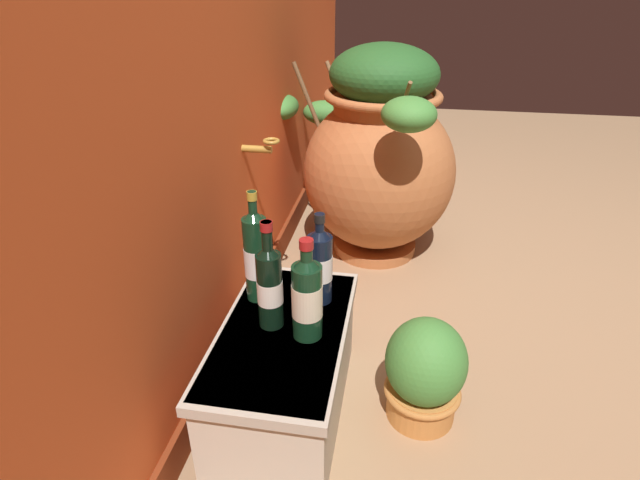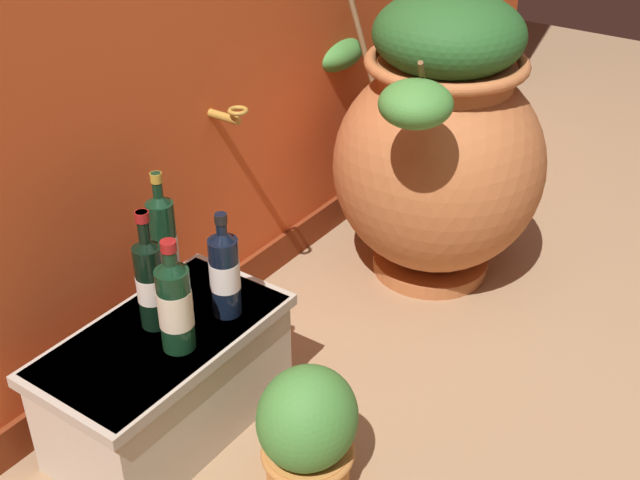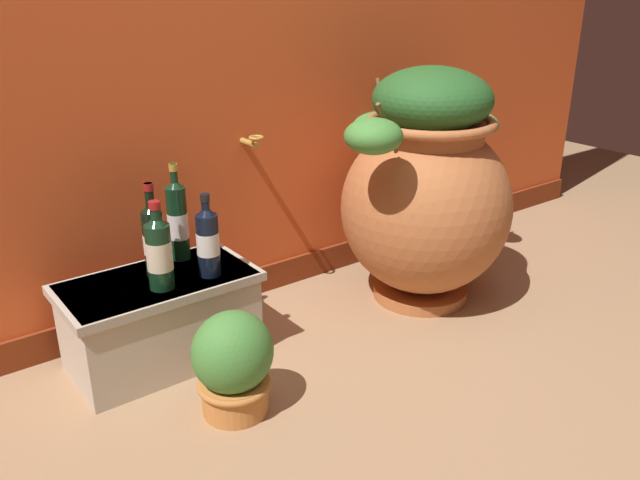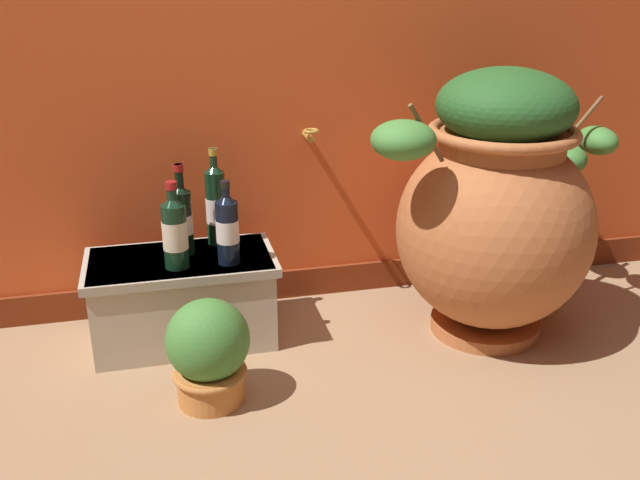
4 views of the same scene
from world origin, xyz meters
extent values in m
plane|color=#9E7A56|center=(0.00, 0.00, 0.00)|extent=(7.00, 7.00, 0.00)
cube|color=maroon|center=(0.00, 1.10, 0.06)|extent=(4.40, 0.02, 0.11)
cylinder|color=#B28433|center=(0.07, 1.05, 0.65)|extent=(0.02, 0.10, 0.02)
torus|color=#B28433|center=(0.07, 1.00, 0.68)|extent=(0.06, 0.06, 0.01)
cylinder|color=#B26638|center=(0.63, 0.67, 0.02)|extent=(0.38, 0.38, 0.05)
ellipsoid|color=#B26638|center=(0.63, 0.67, 0.38)|extent=(0.66, 0.66, 0.67)
cylinder|color=#B26638|center=(0.63, 0.67, 0.67)|extent=(0.40, 0.40, 0.10)
torus|color=#B26638|center=(0.63, 0.67, 0.72)|extent=(0.48, 0.48, 0.04)
cylinder|color=brown|center=(0.33, 0.59, 0.75)|extent=(0.14, 0.05, 0.20)
ellipsoid|color=#428438|center=(0.25, 0.56, 0.74)|extent=(0.20, 0.19, 0.12)
cylinder|color=brown|center=(0.69, 1.01, 0.69)|extent=(0.04, 0.13, 0.27)
ellipsoid|color=#428438|center=(0.71, 1.12, 0.63)|extent=(0.23, 0.14, 0.10)
cylinder|color=brown|center=(0.95, 0.77, 0.70)|extent=(0.22, 0.08, 0.20)
ellipsoid|color=#428438|center=(1.06, 0.80, 0.64)|extent=(0.13, 0.17, 0.10)
cylinder|color=brown|center=(0.93, 0.89, 0.64)|extent=(0.21, 0.17, 0.30)
ellipsoid|color=#428438|center=(1.06, 0.98, 0.53)|extent=(0.14, 0.23, 0.12)
ellipsoid|color=#235623|center=(0.63, 0.67, 0.80)|extent=(0.44, 0.44, 0.24)
cube|color=beige|center=(-0.42, 0.86, 0.15)|extent=(0.59, 0.32, 0.30)
cube|color=#AEA592|center=(-0.42, 0.86, 0.29)|extent=(0.63, 0.34, 0.03)
cylinder|color=black|center=(-0.28, 0.97, 0.43)|extent=(0.07, 0.07, 0.26)
cone|color=black|center=(-0.28, 0.97, 0.57)|extent=(0.07, 0.07, 0.04)
cylinder|color=black|center=(-0.28, 0.97, 0.60)|extent=(0.02, 0.02, 0.08)
cylinder|color=#B7932D|center=(-0.28, 0.97, 0.63)|extent=(0.03, 0.03, 0.02)
cylinder|color=silver|center=(-0.28, 0.97, 0.43)|extent=(0.07, 0.07, 0.09)
cylinder|color=black|center=(-0.40, 0.89, 0.41)|extent=(0.07, 0.07, 0.22)
cone|color=black|center=(-0.40, 0.89, 0.53)|extent=(0.07, 0.07, 0.04)
cylinder|color=black|center=(-0.40, 0.89, 0.57)|extent=(0.03, 0.03, 0.09)
cylinder|color=maroon|center=(-0.40, 0.89, 0.61)|extent=(0.03, 0.03, 0.02)
cylinder|color=white|center=(-0.40, 0.89, 0.41)|extent=(0.07, 0.07, 0.07)
cylinder|color=black|center=(-0.43, 0.79, 0.41)|extent=(0.08, 0.08, 0.21)
cone|color=black|center=(-0.43, 0.79, 0.53)|extent=(0.08, 0.08, 0.04)
cylinder|color=black|center=(-0.43, 0.79, 0.55)|extent=(0.03, 0.03, 0.08)
cylinder|color=maroon|center=(-0.43, 0.79, 0.58)|extent=(0.04, 0.04, 0.02)
cylinder|color=beige|center=(-0.43, 0.79, 0.42)|extent=(0.08, 0.08, 0.09)
cylinder|color=black|center=(-0.26, 0.78, 0.41)|extent=(0.07, 0.07, 0.21)
cone|color=black|center=(-0.26, 0.78, 0.53)|extent=(0.07, 0.07, 0.04)
cylinder|color=black|center=(-0.26, 0.78, 0.55)|extent=(0.03, 0.03, 0.07)
cylinder|color=black|center=(-0.26, 0.78, 0.57)|extent=(0.03, 0.03, 0.02)
cylinder|color=silver|center=(-0.26, 0.78, 0.42)|extent=(0.07, 0.07, 0.07)
cylinder|color=#CC7F3D|center=(-0.36, 0.46, 0.05)|extent=(0.20, 0.20, 0.11)
torus|color=#BB7538|center=(-0.36, 0.46, 0.09)|extent=(0.22, 0.22, 0.02)
ellipsoid|color=#428438|center=(-0.36, 0.46, 0.20)|extent=(0.25, 0.23, 0.25)
camera|label=1|loc=(-1.48, 0.57, 1.16)|focal=28.25mm
camera|label=2|loc=(-1.47, -0.35, 1.51)|focal=45.85mm
camera|label=3|loc=(-1.14, -0.99, 1.22)|focal=36.49mm
camera|label=4|loc=(-0.47, -1.36, 1.23)|focal=39.68mm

